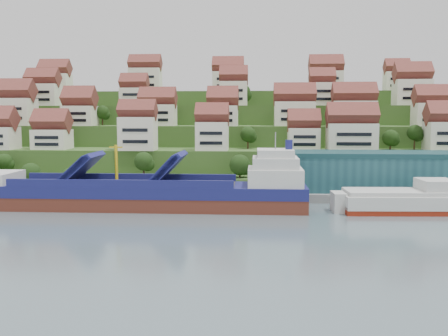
{
  "coord_description": "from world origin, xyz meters",
  "views": [
    {
      "loc": [
        13.72,
        -114.49,
        21.91
      ],
      "look_at": [
        4.85,
        14.0,
        8.0
      ],
      "focal_mm": 40.0,
      "sensor_mm": 36.0,
      "label": 1
    }
  ],
  "objects": [
    {
      "name": "warehouse",
      "position": [
        52.0,
        17.0,
        7.2
      ],
      "size": [
        60.0,
        15.0,
        10.0
      ],
      "primitive_type": "cube",
      "color": "#22545C",
      "rests_on": "quay"
    },
    {
      "name": "hillside",
      "position": [
        0.0,
        103.55,
        10.66
      ],
      "size": [
        260.0,
        128.0,
        31.0
      ],
      "color": "#2D4C1E",
      "rests_on": "ground"
    },
    {
      "name": "flagpole",
      "position": [
        18.11,
        10.0,
        6.88
      ],
      "size": [
        1.28,
        0.16,
        8.0
      ],
      "color": "gray",
      "rests_on": "quay"
    },
    {
      "name": "hillside_village",
      "position": [
        1.72,
        60.11,
        24.2
      ],
      "size": [
        152.99,
        64.14,
        29.46
      ],
      "color": "white",
      "rests_on": "ground"
    },
    {
      "name": "hillside_trees",
      "position": [
        -5.3,
        45.59,
        16.98
      ],
      "size": [
        136.05,
        62.56,
        30.57
      ],
      "color": "#1F3C14",
      "rests_on": "ground"
    },
    {
      "name": "ground",
      "position": [
        0.0,
        0.0,
        0.0
      ],
      "size": [
        300.0,
        300.0,
        0.0
      ],
      "primitive_type": "plane",
      "color": "slate",
      "rests_on": "ground"
    },
    {
      "name": "cargo_ship",
      "position": [
        -12.89,
        -1.15,
        3.36
      ],
      "size": [
        79.79,
        12.77,
        17.71
      ],
      "rotation": [
        0.0,
        0.0,
        0.0
      ],
      "color": "#5C281C",
      "rests_on": "ground"
    },
    {
      "name": "second_ship",
      "position": [
        47.21,
        -1.33,
        2.43
      ],
      "size": [
        28.29,
        11.79,
        8.05
      ],
      "rotation": [
        0.0,
        0.0,
        0.05
      ],
      "color": "maroon",
      "rests_on": "ground"
    },
    {
      "name": "quay",
      "position": [
        20.0,
        15.0,
        1.1
      ],
      "size": [
        180.0,
        14.0,
        2.2
      ],
      "primitive_type": "cube",
      "color": "gray",
      "rests_on": "ground"
    }
  ]
}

